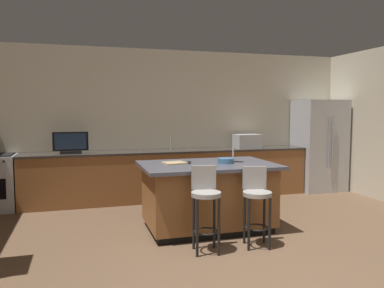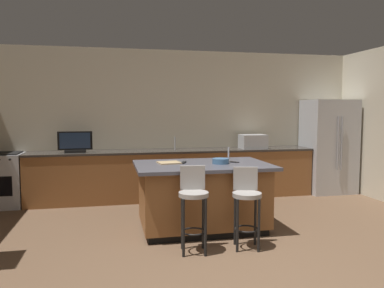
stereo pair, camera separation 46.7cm
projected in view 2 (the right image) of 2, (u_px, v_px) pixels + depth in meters
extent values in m
cube|color=beige|center=(177.00, 123.00, 7.31)|extent=(7.49, 0.12, 2.75)
cube|color=brown|center=(175.00, 175.00, 7.00)|extent=(5.18, 0.60, 0.86)
cube|color=#332D28|center=(175.00, 151.00, 6.96)|extent=(5.20, 0.62, 0.04)
cube|color=black|center=(202.00, 226.00, 5.22)|extent=(1.56, 0.94, 0.09)
cube|color=brown|center=(202.00, 195.00, 5.18)|extent=(1.64, 1.02, 0.77)
cube|color=#4C4C56|center=(202.00, 165.00, 5.15)|extent=(1.80, 1.18, 0.04)
cube|color=#B7BABF|center=(328.00, 146.00, 7.54)|extent=(0.92, 0.72, 1.83)
cylinder|color=gray|center=(338.00, 143.00, 7.14)|extent=(0.02, 0.02, 1.01)
cylinder|color=gray|center=(342.00, 143.00, 7.16)|extent=(0.02, 0.02, 1.01)
cube|color=#B7BABF|center=(0.00, 181.00, 6.38)|extent=(0.73, 0.60, 0.90)
cylinder|color=black|center=(10.00, 160.00, 6.09)|extent=(0.04, 0.03, 0.04)
cube|color=#B7BABF|center=(253.00, 142.00, 7.26)|extent=(0.48, 0.36, 0.26)
cube|color=black|center=(75.00, 151.00, 6.54)|extent=(0.34, 0.16, 0.05)
cube|color=black|center=(75.00, 141.00, 6.53)|extent=(0.57, 0.05, 0.32)
cube|color=#1E2D47|center=(75.00, 141.00, 6.50)|extent=(0.51, 0.01, 0.27)
cylinder|color=#B2B2B7|center=(175.00, 143.00, 7.05)|extent=(0.02, 0.02, 0.24)
cylinder|color=#B2B2B7|center=(229.00, 155.00, 5.21)|extent=(0.02, 0.02, 0.22)
cylinder|color=gray|center=(194.00, 194.00, 4.30)|extent=(0.34, 0.34, 0.05)
cube|color=gray|center=(193.00, 178.00, 4.43)|extent=(0.29, 0.07, 0.28)
cylinder|color=black|center=(183.00, 228.00, 4.20)|extent=(0.03, 0.03, 0.65)
cylinder|color=black|center=(206.00, 228.00, 4.22)|extent=(0.03, 0.03, 0.65)
cylinder|color=black|center=(182.00, 222.00, 4.44)|extent=(0.03, 0.03, 0.65)
cylinder|color=black|center=(203.00, 221.00, 4.46)|extent=(0.03, 0.03, 0.65)
torus|color=black|center=(194.00, 231.00, 4.34)|extent=(0.28, 0.28, 0.02)
cylinder|color=gray|center=(247.00, 195.00, 4.44)|extent=(0.34, 0.34, 0.05)
cube|color=gray|center=(245.00, 179.00, 4.57)|extent=(0.29, 0.10, 0.28)
cylinder|color=black|center=(237.00, 226.00, 4.34)|extent=(0.03, 0.03, 0.61)
cylinder|color=black|center=(259.00, 226.00, 4.34)|extent=(0.03, 0.03, 0.61)
cylinder|color=black|center=(235.00, 220.00, 4.59)|extent=(0.03, 0.03, 0.61)
cylinder|color=black|center=(255.00, 220.00, 4.59)|extent=(0.03, 0.03, 0.61)
torus|color=black|center=(247.00, 229.00, 4.47)|extent=(0.28, 0.28, 0.02)
cylinder|color=#3F668C|center=(220.00, 161.00, 5.14)|extent=(0.22, 0.22, 0.07)
cube|color=black|center=(234.00, 162.00, 5.28)|extent=(0.14, 0.16, 0.01)
cube|color=black|center=(184.00, 162.00, 5.19)|extent=(0.11, 0.17, 0.02)
cube|color=tan|center=(169.00, 163.00, 5.17)|extent=(0.32, 0.30, 0.02)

